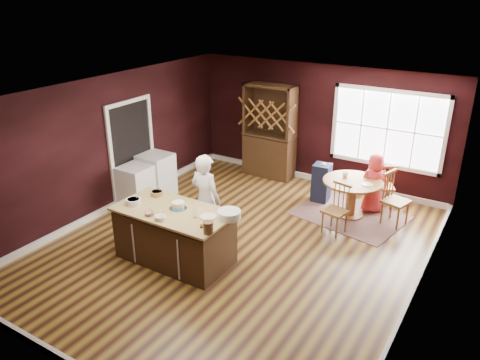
% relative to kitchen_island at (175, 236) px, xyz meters
% --- Properties ---
extents(room_shell, '(7.00, 7.00, 7.00)m').
position_rel_kitchen_island_xyz_m(room_shell, '(0.65, 0.92, 0.91)').
color(room_shell, olive).
rests_on(room_shell, ground).
extents(window, '(2.36, 0.10, 1.66)m').
position_rel_kitchen_island_xyz_m(window, '(2.15, 4.39, 1.06)').
color(window, white).
rests_on(window, room_shell).
extents(doorway, '(0.08, 1.26, 2.13)m').
position_rel_kitchen_island_xyz_m(doorway, '(-2.32, 1.52, 0.59)').
color(doorway, white).
rests_on(doorway, room_shell).
extents(kitchen_island, '(1.93, 1.01, 0.92)m').
position_rel_kitchen_island_xyz_m(kitchen_island, '(0.00, 0.00, 0.00)').
color(kitchen_island, '#362311').
rests_on(kitchen_island, ground).
extents(dining_table, '(1.15, 1.15, 0.75)m').
position_rel_kitchen_island_xyz_m(dining_table, '(1.93, 3.09, 0.10)').
color(dining_table, brown).
rests_on(dining_table, ground).
extents(baker, '(0.63, 0.43, 1.65)m').
position_rel_kitchen_island_xyz_m(baker, '(0.10, 0.76, 0.39)').
color(baker, silver).
rests_on(baker, ground).
extents(layer_cake, '(0.29, 0.29, 0.12)m').
position_rel_kitchen_island_xyz_m(layer_cake, '(0.04, 0.08, 0.54)').
color(layer_cake, silver).
rests_on(layer_cake, kitchen_island).
extents(bowl_blue, '(0.24, 0.24, 0.09)m').
position_rel_kitchen_island_xyz_m(bowl_blue, '(-0.69, -0.17, 0.53)').
color(bowl_blue, white).
rests_on(bowl_blue, kitchen_island).
extents(bowl_yellow, '(0.21, 0.21, 0.08)m').
position_rel_kitchen_island_xyz_m(bowl_yellow, '(-0.59, 0.30, 0.52)').
color(bowl_yellow, olive).
rests_on(bowl_yellow, kitchen_island).
extents(bowl_pink, '(0.15, 0.15, 0.06)m').
position_rel_kitchen_island_xyz_m(bowl_pink, '(-0.19, -0.34, 0.51)').
color(bowl_pink, silver).
rests_on(bowl_pink, kitchen_island).
extents(bowl_olive, '(0.17, 0.17, 0.07)m').
position_rel_kitchen_island_xyz_m(bowl_olive, '(0.05, -0.36, 0.51)').
color(bowl_olive, beige).
rests_on(bowl_olive, kitchen_island).
extents(drinking_glass, '(0.07, 0.07, 0.14)m').
position_rel_kitchen_island_xyz_m(drinking_glass, '(0.45, -0.02, 0.55)').
color(drinking_glass, silver).
rests_on(drinking_glass, kitchen_island).
extents(dinner_plate, '(0.26, 0.26, 0.02)m').
position_rel_kitchen_island_xyz_m(dinner_plate, '(0.63, 0.09, 0.49)').
color(dinner_plate, beige).
rests_on(dinner_plate, kitchen_island).
extents(white_tub, '(0.37, 0.37, 0.13)m').
position_rel_kitchen_island_xyz_m(white_tub, '(0.92, 0.24, 0.54)').
color(white_tub, silver).
rests_on(white_tub, kitchen_island).
extents(stoneware_crock, '(0.15, 0.15, 0.18)m').
position_rel_kitchen_island_xyz_m(stoneware_crock, '(0.92, -0.32, 0.57)').
color(stoneware_crock, brown).
rests_on(stoneware_crock, kitchen_island).
extents(toy_figurine, '(0.05, 0.05, 0.08)m').
position_rel_kitchen_island_xyz_m(toy_figurine, '(0.74, -0.24, 0.52)').
color(toy_figurine, yellow).
rests_on(toy_figurine, kitchen_island).
extents(rug, '(2.26, 1.90, 0.01)m').
position_rel_kitchen_island_xyz_m(rug, '(1.93, 3.09, -0.43)').
color(rug, brown).
rests_on(rug, ground).
extents(chair_east, '(0.53, 0.54, 1.06)m').
position_rel_kitchen_island_xyz_m(chair_east, '(2.77, 3.17, 0.09)').
color(chair_east, brown).
rests_on(chair_east, ground).
extents(chair_south, '(0.48, 0.46, 0.96)m').
position_rel_kitchen_island_xyz_m(chair_south, '(1.91, 2.26, 0.04)').
color(chair_south, brown).
rests_on(chair_south, ground).
extents(chair_north, '(0.55, 0.54, 0.99)m').
position_rel_kitchen_island_xyz_m(chair_north, '(2.34, 3.82, 0.05)').
color(chair_north, brown).
rests_on(chair_north, ground).
extents(seated_woman, '(0.72, 0.67, 1.23)m').
position_rel_kitchen_island_xyz_m(seated_woman, '(2.24, 3.51, 0.18)').
color(seated_woman, red).
rests_on(seated_woman, ground).
extents(high_chair, '(0.37, 0.37, 0.86)m').
position_rel_kitchen_island_xyz_m(high_chair, '(1.16, 3.43, -0.01)').
color(high_chair, black).
rests_on(high_chair, ground).
extents(toddler, '(0.18, 0.14, 0.26)m').
position_rel_kitchen_island_xyz_m(toddler, '(1.18, 3.44, 0.37)').
color(toddler, '#8CA5BF').
rests_on(toddler, high_chair).
extents(table_plate, '(0.21, 0.21, 0.02)m').
position_rel_kitchen_island_xyz_m(table_plate, '(2.23, 3.03, 0.32)').
color(table_plate, beige).
rests_on(table_plate, dining_table).
extents(table_cup, '(0.13, 0.13, 0.09)m').
position_rel_kitchen_island_xyz_m(table_cup, '(1.73, 3.21, 0.36)').
color(table_cup, white).
rests_on(table_cup, dining_table).
extents(hutch, '(1.20, 0.50, 2.19)m').
position_rel_kitchen_island_xyz_m(hutch, '(-0.48, 4.14, 0.66)').
color(hutch, black).
rests_on(hutch, ground).
extents(washer, '(0.60, 0.58, 0.86)m').
position_rel_kitchen_island_xyz_m(washer, '(-1.99, 1.20, -0.01)').
color(washer, white).
rests_on(washer, ground).
extents(dryer, '(0.64, 0.62, 0.93)m').
position_rel_kitchen_island_xyz_m(dryer, '(-1.99, 1.84, 0.03)').
color(dryer, white).
rests_on(dryer, ground).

